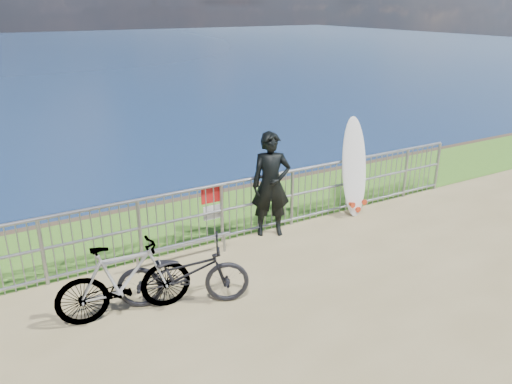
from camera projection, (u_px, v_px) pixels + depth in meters
grass_strip at (221, 214)px, 10.21m from camera, size 120.00×120.00×0.00m
railing at (247, 206)px, 9.12m from camera, size 10.06×0.10×1.13m
surfer at (271, 185)px, 9.05m from camera, size 0.84×0.72×1.95m
surfboard at (354, 171)px, 9.96m from camera, size 0.62×0.57×2.00m
bicycle_near at (183, 273)px, 7.04m from camera, size 1.97×1.31×0.98m
bicycle_far at (124, 280)px, 6.75m from camera, size 1.88×0.72×1.10m
bike_rack at (182, 246)px, 8.25m from camera, size 1.74×0.05×0.36m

